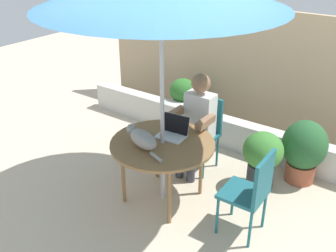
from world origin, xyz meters
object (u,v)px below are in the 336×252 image
(patio_table, at_px, (162,147))
(cat, at_px, (142,138))
(person_seated, at_px, (197,119))
(potted_plant_by_chair, at_px, (304,149))
(potted_plant_corner, at_px, (183,97))
(potted_plant_near_fence, at_px, (262,157))
(chair_occupied, at_px, (203,127))
(chair_empty, at_px, (252,189))
(laptop, at_px, (173,130))

(patio_table, distance_m, cat, 0.26)
(person_seated, relative_size, potted_plant_by_chair, 1.61)
(person_seated, distance_m, potted_plant_corner, 1.40)
(potted_plant_near_fence, height_order, potted_plant_corner, potted_plant_corner)
(chair_occupied, height_order, potted_plant_corner, chair_occupied)
(potted_plant_corner, bearing_deg, chair_empty, -41.90)
(chair_occupied, bearing_deg, person_seated, -90.00)
(chair_occupied, height_order, potted_plant_by_chair, chair_occupied)
(person_seated, bearing_deg, chair_occupied, 90.00)
(chair_empty, xyz_separation_m, cat, (-1.15, -0.19, 0.25))
(laptop, relative_size, cat, 0.52)
(chair_occupied, distance_m, person_seated, 0.23)
(cat, distance_m, potted_plant_by_chair, 1.91)
(patio_table, bearing_deg, laptop, 89.53)
(patio_table, relative_size, laptop, 3.40)
(person_seated, distance_m, cat, 0.87)
(chair_empty, bearing_deg, patio_table, -179.02)
(chair_empty, height_order, cat, chair_empty)
(chair_empty, relative_size, person_seated, 0.73)
(patio_table, distance_m, chair_occupied, 0.84)
(chair_occupied, height_order, person_seated, person_seated)
(person_seated, bearing_deg, potted_plant_by_chair, 25.93)
(potted_plant_near_fence, distance_m, potted_plant_by_chair, 0.53)
(patio_table, distance_m, laptop, 0.23)
(laptop, bearing_deg, patio_table, -90.47)
(chair_empty, bearing_deg, laptop, 169.97)
(person_seated, distance_m, potted_plant_near_fence, 0.86)
(patio_table, relative_size, chair_empty, 1.21)
(potted_plant_near_fence, bearing_deg, chair_empty, -74.07)
(patio_table, relative_size, cat, 1.78)
(person_seated, relative_size, potted_plant_near_fence, 1.78)
(person_seated, xyz_separation_m, cat, (-0.13, -0.85, 0.08))
(patio_table, bearing_deg, potted_plant_near_fence, 45.85)
(patio_table, height_order, chair_occupied, chair_occupied)
(potted_plant_near_fence, distance_m, potted_plant_corner, 1.90)
(chair_occupied, bearing_deg, potted_plant_corner, 134.79)
(patio_table, bearing_deg, person_seated, 90.00)
(chair_empty, relative_size, potted_plant_near_fence, 1.30)
(chair_empty, xyz_separation_m, potted_plant_near_fence, (-0.23, 0.80, -0.13))
(potted_plant_by_chair, distance_m, potted_plant_corner, 2.07)
(potted_plant_by_chair, xyz_separation_m, potted_plant_corner, (-2.00, 0.50, -0.02))
(chair_occupied, relative_size, laptop, 2.80)
(chair_occupied, xyz_separation_m, potted_plant_near_fence, (0.79, -0.02, -0.13))
(cat, bearing_deg, laptop, 70.43)
(chair_occupied, height_order, chair_empty, same)
(potted_plant_by_chair, height_order, potted_plant_corner, potted_plant_by_chair)
(cat, relative_size, potted_plant_near_fence, 0.88)
(chair_empty, height_order, laptop, laptop)
(laptop, xyz_separation_m, potted_plant_by_chair, (1.12, 1.03, -0.34))
(chair_occupied, bearing_deg, potted_plant_near_fence, -1.44)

